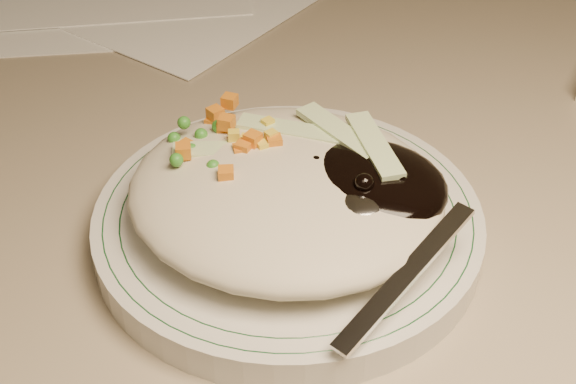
% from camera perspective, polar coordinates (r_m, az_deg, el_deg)
% --- Properties ---
extents(desk, '(1.40, 0.70, 0.74)m').
position_cam_1_polar(desk, '(0.76, 9.20, -7.38)').
color(desk, gray).
rests_on(desk, ground).
extents(plate, '(0.24, 0.24, 0.02)m').
position_cam_1_polar(plate, '(0.50, 0.00, -2.31)').
color(plate, silver).
rests_on(plate, desk).
extents(plate_rim, '(0.23, 0.23, 0.00)m').
position_cam_1_polar(plate_rim, '(0.50, 0.00, -1.44)').
color(plate_rim, '#144723').
rests_on(plate_rim, plate).
extents(meal, '(0.21, 0.19, 0.05)m').
position_cam_1_polar(meal, '(0.48, 0.47, 0.37)').
color(meal, beige).
rests_on(meal, plate).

